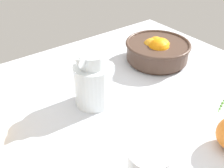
% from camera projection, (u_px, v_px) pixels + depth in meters
% --- Properties ---
extents(ground_plane, '(1.17, 0.83, 0.03)m').
position_uv_depth(ground_plane, '(105.00, 102.00, 0.81)').
color(ground_plane, silver).
extents(fruit_bowl, '(0.24, 0.24, 0.10)m').
position_uv_depth(fruit_bowl, '(157.00, 50.00, 0.97)').
color(fruit_bowl, '#473328').
rests_on(fruit_bowl, ground_plane).
extents(juice_pitcher, '(0.16, 0.11, 0.18)m').
position_uv_depth(juice_pitcher, '(93.00, 84.00, 0.76)').
color(juice_pitcher, white).
rests_on(juice_pitcher, ground_plane).
extents(herb_sprig_1, '(0.08, 0.03, 0.01)m').
position_uv_depth(herb_sprig_1, '(222.00, 104.00, 0.78)').
color(herb_sprig_1, '#518F35').
rests_on(herb_sprig_1, ground_plane).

